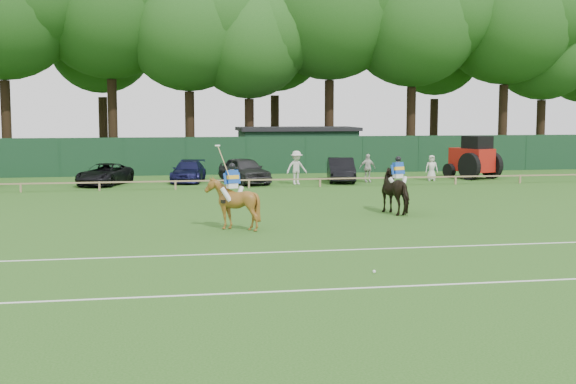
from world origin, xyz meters
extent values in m
plane|color=#1E4C14|center=(0.00, 0.00, 0.00)|extent=(160.00, 160.00, 0.00)
imported|color=black|center=(5.79, 6.69, 0.94)|extent=(1.57, 2.41, 1.87)
imported|color=brown|center=(-1.42, 3.65, 0.95)|extent=(1.95, 2.08, 1.90)
imported|color=black|center=(-6.91, 21.20, 0.61)|extent=(3.48, 4.85, 1.23)
imported|color=#13143D|center=(-2.09, 22.22, 0.62)|extent=(2.52, 4.55, 1.25)
imported|color=#2F2F32|center=(1.09, 20.76, 0.76)|extent=(3.06, 4.80, 1.52)
imported|color=black|center=(6.91, 20.81, 0.71)|extent=(2.22, 4.49, 1.42)
imported|color=beige|center=(3.98, 19.67, 0.97)|extent=(1.37, 0.97, 1.94)
imported|color=beige|center=(8.37, 20.19, 0.84)|extent=(1.00, 0.45, 1.68)
imported|color=silver|center=(12.50, 20.53, 0.77)|extent=(0.83, 0.61, 1.55)
cube|color=silver|center=(5.79, 6.69, 1.58)|extent=(0.42, 0.35, 0.18)
cube|color=#1743A9|center=(5.79, 6.69, 1.90)|extent=(0.47, 0.40, 0.51)
cube|color=gold|center=(5.79, 6.69, 1.88)|extent=(0.49, 0.39, 0.18)
sphere|color=black|center=(5.79, 6.69, 2.27)|extent=(0.25, 0.25, 0.25)
cylinder|color=silver|center=(6.06, 6.71, 1.28)|extent=(0.40, 0.42, 0.59)
cylinder|color=silver|center=(5.56, 6.57, 1.28)|extent=(0.45, 0.30, 0.59)
cube|color=silver|center=(-1.42, 3.65, 1.60)|extent=(0.42, 0.35, 0.18)
cube|color=#1743A9|center=(-1.42, 3.65, 1.92)|extent=(0.47, 0.40, 0.51)
cube|color=gold|center=(-1.42, 3.65, 1.90)|extent=(0.49, 0.40, 0.18)
sphere|color=black|center=(-1.42, 3.65, 2.29)|extent=(0.25, 0.25, 0.25)
cylinder|color=silver|center=(-1.16, 3.68, 1.30)|extent=(0.40, 0.42, 0.59)
cylinder|color=silver|center=(-1.66, 3.53, 1.30)|extent=(0.45, 0.30, 0.59)
cylinder|color=tan|center=(-1.72, 3.62, 2.47)|extent=(0.42, 0.49, 1.17)
sphere|color=silver|center=(1.50, -4.40, 0.04)|extent=(0.09, 0.09, 0.09)
cube|color=silver|center=(0.00, -6.00, 0.01)|extent=(60.00, 0.10, 0.01)
cube|color=silver|center=(0.00, -1.00, 0.01)|extent=(60.00, 0.10, 0.01)
cube|color=#997F5B|center=(0.00, 18.00, 0.45)|extent=(62.00, 0.08, 0.08)
cube|color=#14351E|center=(0.00, 27.00, 1.25)|extent=(92.00, 0.04, 2.50)
cube|color=#14331E|center=(6.00, 30.00, 1.40)|extent=(8.00, 4.00, 2.80)
cube|color=black|center=(6.00, 30.00, 2.92)|extent=(8.40, 4.40, 0.24)
cube|color=#A5170F|center=(15.49, 21.50, 1.17)|extent=(2.29, 3.00, 1.44)
cube|color=black|center=(15.65, 21.08, 2.16)|extent=(1.76, 1.82, 1.00)
cylinder|color=black|center=(14.89, 20.44, 0.83)|extent=(0.90, 1.68, 1.66)
cylinder|color=black|center=(16.65, 21.11, 0.83)|extent=(0.90, 1.68, 1.66)
cylinder|color=black|center=(14.32, 22.24, 0.44)|extent=(0.63, 0.95, 0.89)
cylinder|color=black|center=(15.88, 22.83, 0.44)|extent=(0.63, 0.95, 0.89)
camera|label=1|loc=(-4.29, -23.75, 4.35)|focal=48.00mm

